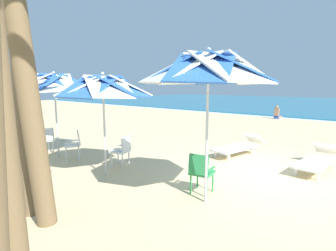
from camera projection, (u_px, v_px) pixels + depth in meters
ground_plane at (268, 175)px, 6.68m from camera, size 80.00×80.00×0.00m
beach_umbrella_0 at (208, 70)px, 4.74m from camera, size 2.51×2.51×2.90m
plastic_chair_0 at (201, 171)px, 5.43m from camera, size 0.52×0.54×0.87m
beach_umbrella_1 at (103, 87)px, 6.32m from camera, size 2.38×2.38×2.56m
plastic_chair_1 at (122, 149)px, 7.27m from camera, size 0.59×0.56×0.87m
beach_umbrella_2 at (54, 84)px, 8.03m from camera, size 2.43×2.43×2.67m
plastic_chair_2 at (46, 139)px, 8.69m from camera, size 0.48×0.45×0.87m
plastic_chair_3 at (74, 143)px, 8.04m from camera, size 0.60×0.62×0.87m
plastic_chair_4 at (24, 147)px, 7.59m from camera, size 0.46×0.49×0.87m
sun_lounger_0 at (317, 160)px, 7.01m from camera, size 0.73×2.17×0.62m
sun_lounger_1 at (239, 146)px, 8.60m from camera, size 0.98×2.22×0.62m
palm_tree_2 at (22, 29)px, 3.76m from camera, size 2.73×2.89×4.97m
palm_tree_3 at (18, 37)px, 4.19m from camera, size 3.20×2.91×4.58m
beachgoer_seated at (277, 114)px, 18.15m from camera, size 0.30×0.93×0.92m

